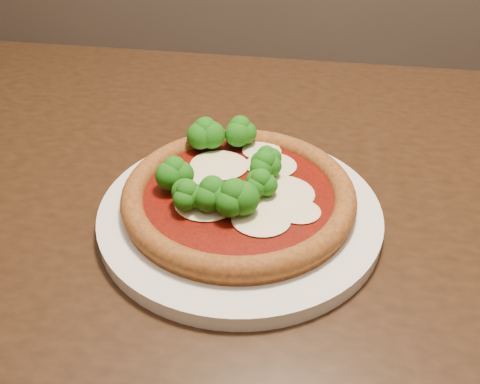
# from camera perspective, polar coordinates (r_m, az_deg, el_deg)

# --- Properties ---
(dining_table) EXTENTS (1.29, 0.80, 0.75)m
(dining_table) POSITION_cam_1_polar(r_m,az_deg,el_deg) (0.73, 6.78, -5.63)
(dining_table) COLOR black
(dining_table) RESTS_ON floor
(plate) EXTENTS (0.32, 0.32, 0.02)m
(plate) POSITION_cam_1_polar(r_m,az_deg,el_deg) (0.61, 0.00, -2.34)
(plate) COLOR silver
(plate) RESTS_ON dining_table
(pizza) EXTENTS (0.26, 0.26, 0.06)m
(pizza) POSITION_cam_1_polar(r_m,az_deg,el_deg) (0.60, -0.43, 0.34)
(pizza) COLOR brown
(pizza) RESTS_ON plate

